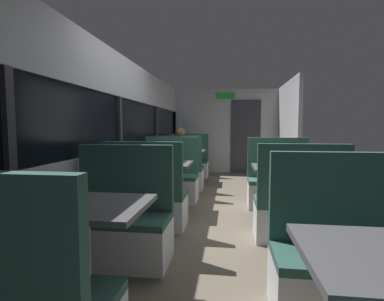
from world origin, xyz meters
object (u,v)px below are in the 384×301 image
(bench_mid_window_facing_entry, at_px, (170,181))
(seated_passenger, at_px, (180,163))
(dining_table_near_window, at_px, (83,217))
(bench_mid_window_facing_end, at_px, (148,202))
(bench_far_window_facing_entry, at_px, (189,164))
(dining_table_rear_aisle, at_px, (287,174))
(bench_near_window_facing_entry, at_px, (121,227))
(bench_rear_aisle_facing_end, at_px, (298,212))
(bench_far_window_facing_end, at_px, (179,173))
(dining_table_mid_window, at_px, (161,170))
(bench_rear_aisle_facing_entry, at_px, (278,186))
(bench_front_aisle_facing_entry, at_px, (344,269))
(dining_table_far_window, at_px, (185,155))

(bench_mid_window_facing_entry, bearing_deg, seated_passenger, 90.00)
(dining_table_near_window, height_order, bench_mid_window_facing_end, bench_mid_window_facing_end)
(bench_far_window_facing_entry, xyz_separation_m, dining_table_rear_aisle, (1.79, -3.22, 0.31))
(bench_near_window_facing_entry, height_order, bench_rear_aisle_facing_end, same)
(bench_far_window_facing_end, distance_m, bench_far_window_facing_entry, 1.40)
(dining_table_mid_window, xyz_separation_m, bench_rear_aisle_facing_entry, (1.79, 0.50, -0.31))
(bench_mid_window_facing_end, distance_m, bench_far_window_facing_entry, 3.72)
(bench_near_window_facing_entry, bearing_deg, bench_far_window_facing_end, 90.00)
(bench_far_window_facing_entry, height_order, seated_passenger, seated_passenger)
(bench_near_window_facing_entry, height_order, dining_table_mid_window, bench_near_window_facing_entry)
(dining_table_mid_window, distance_m, bench_front_aisle_facing_entry, 2.87)
(bench_near_window_facing_entry, xyz_separation_m, bench_rear_aisle_facing_entry, (1.79, 2.12, 0.00))
(bench_mid_window_facing_entry, relative_size, bench_far_window_facing_entry, 1.00)
(dining_table_mid_window, xyz_separation_m, bench_far_window_facing_end, (0.00, 1.62, -0.31))
(dining_table_rear_aisle, relative_size, bench_rear_aisle_facing_entry, 0.82)
(bench_mid_window_facing_end, xyz_separation_m, bench_mid_window_facing_entry, (0.00, 1.40, 0.00))
(bench_far_window_facing_end, bearing_deg, bench_front_aisle_facing_entry, -65.06)
(dining_table_near_window, height_order, bench_mid_window_facing_entry, bench_mid_window_facing_entry)
(dining_table_near_window, xyz_separation_m, seated_passenger, (0.00, 4.02, -0.10))
(bench_far_window_facing_end, relative_size, dining_table_rear_aisle, 1.22)
(bench_rear_aisle_facing_entry, relative_size, seated_passenger, 0.87)
(bench_mid_window_facing_end, bearing_deg, seated_passenger, 90.00)
(dining_table_far_window, xyz_separation_m, bench_front_aisle_facing_entry, (1.79, -4.55, -0.31))
(bench_mid_window_facing_entry, height_order, seated_passenger, seated_passenger)
(dining_table_far_window, xyz_separation_m, dining_table_rear_aisle, (1.79, -2.52, 0.00))
(bench_rear_aisle_facing_end, bearing_deg, bench_mid_window_facing_entry, 138.23)
(dining_table_far_window, distance_m, bench_front_aisle_facing_entry, 4.90)
(bench_far_window_facing_end, height_order, bench_rear_aisle_facing_end, same)
(bench_near_window_facing_entry, relative_size, bench_far_window_facing_end, 1.00)
(bench_far_window_facing_entry, bearing_deg, dining_table_mid_window, -90.00)
(bench_far_window_facing_entry, relative_size, bench_front_aisle_facing_entry, 1.00)
(dining_table_near_window, xyz_separation_m, bench_rear_aisle_facing_end, (1.79, 1.42, -0.31))
(dining_table_far_window, bearing_deg, bench_far_window_facing_entry, 90.00)
(dining_table_near_window, bearing_deg, dining_table_far_window, 90.00)
(bench_near_window_facing_entry, distance_m, bench_rear_aisle_facing_entry, 2.78)
(dining_table_near_window, xyz_separation_m, bench_mid_window_facing_end, (0.00, 1.62, -0.31))
(bench_near_window_facing_entry, height_order, dining_table_far_window, bench_near_window_facing_entry)
(bench_front_aisle_facing_entry, distance_m, dining_table_rear_aisle, 2.05)
(bench_near_window_facing_entry, bearing_deg, bench_rear_aisle_facing_entry, 49.88)
(dining_table_far_window, height_order, bench_front_aisle_facing_entry, bench_front_aisle_facing_entry)
(bench_rear_aisle_facing_entry, bearing_deg, dining_table_near_window, -122.37)
(dining_table_mid_window, distance_m, bench_rear_aisle_facing_entry, 1.88)
(bench_near_window_facing_entry, bearing_deg, bench_mid_window_facing_entry, 90.00)
(bench_rear_aisle_facing_end, height_order, seated_passenger, seated_passenger)
(bench_near_window_facing_entry, xyz_separation_m, seated_passenger, (0.00, 3.32, 0.21))
(bench_mid_window_facing_entry, distance_m, dining_table_rear_aisle, 2.03)
(bench_far_window_facing_entry, bearing_deg, bench_rear_aisle_facing_entry, -54.66)
(bench_mid_window_facing_end, xyz_separation_m, bench_rear_aisle_facing_entry, (1.79, 1.20, 0.00))
(bench_far_window_facing_end, bearing_deg, dining_table_far_window, 90.00)
(bench_far_window_facing_end, height_order, bench_rear_aisle_facing_entry, same)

